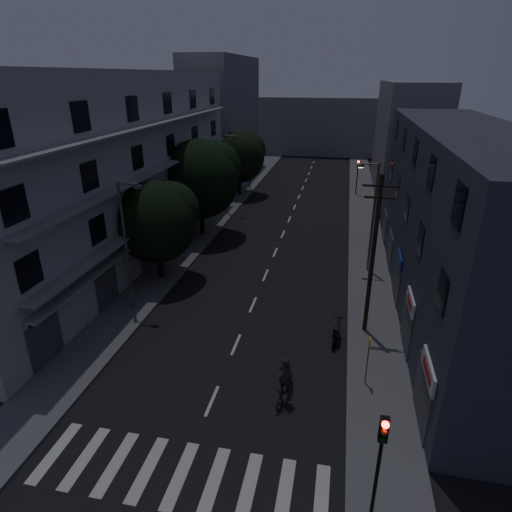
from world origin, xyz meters
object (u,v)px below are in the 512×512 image
(bus_stop_sign, at_px, (369,353))
(cyclist, at_px, (285,387))
(motorcycle, at_px, (336,334))
(traffic_signal_near, at_px, (381,448))
(utility_pole, at_px, (373,254))

(bus_stop_sign, xyz_separation_m, cyclist, (-3.58, -1.84, -1.09))
(bus_stop_sign, xyz_separation_m, motorcycle, (-1.47, 3.38, -1.37))
(traffic_signal_near, distance_m, utility_pole, 11.60)
(utility_pole, bearing_deg, cyclist, -119.15)
(bus_stop_sign, bearing_deg, traffic_signal_near, -89.84)
(utility_pole, height_order, cyclist, utility_pole)
(motorcycle, xyz_separation_m, cyclist, (-2.11, -5.22, 0.28))
(traffic_signal_near, bearing_deg, cyclist, 126.51)
(utility_pole, xyz_separation_m, motorcycle, (-1.57, -1.38, -4.35))
(bus_stop_sign, distance_m, motorcycle, 3.93)
(bus_stop_sign, bearing_deg, motorcycle, 113.43)
(utility_pole, relative_size, bus_stop_sign, 3.56)
(motorcycle, distance_m, cyclist, 5.64)
(traffic_signal_near, bearing_deg, utility_pole, 89.58)
(cyclist, bearing_deg, traffic_signal_near, -38.85)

